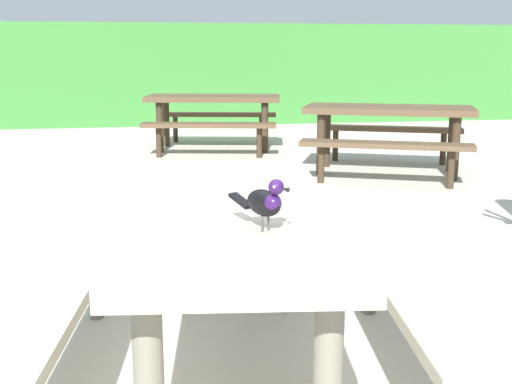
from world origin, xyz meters
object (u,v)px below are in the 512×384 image
at_px(bird_grackle, 266,201).
at_px(picnic_table_mid_right, 214,109).
at_px(picnic_table_foreground, 235,249).
at_px(picnic_table_far_centre, 388,123).

relative_size(bird_grackle, picnic_table_mid_right, 0.13).
relative_size(picnic_table_foreground, bird_grackle, 7.39).
distance_m(bird_grackle, picnic_table_mid_right, 6.76).
xyz_separation_m(picnic_table_foreground, picnic_table_far_centre, (2.30, 4.24, 0.00)).
bearing_deg(picnic_table_far_centre, bird_grackle, -115.91).
xyz_separation_m(picnic_table_foreground, bird_grackle, (0.05, -0.40, 0.29)).
height_order(picnic_table_foreground, picnic_table_far_centre, same).
distance_m(picnic_table_foreground, bird_grackle, 0.49).
bearing_deg(picnic_table_mid_right, picnic_table_far_centre, -51.07).
relative_size(picnic_table_mid_right, picnic_table_far_centre, 0.90).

